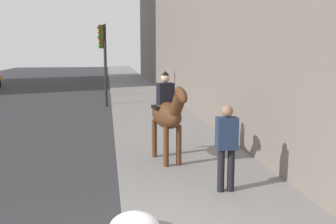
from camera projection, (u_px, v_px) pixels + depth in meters
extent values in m
ellipsoid|color=#4C2B16|center=(166.00, 115.00, 9.57)|extent=(1.58, 0.84, 0.66)
cylinder|color=#4C2B16|center=(179.00, 145.00, 9.31)|extent=(0.13, 0.13, 0.97)
cylinder|color=#4C2B16|center=(166.00, 146.00, 9.21)|extent=(0.13, 0.13, 0.97)
cylinder|color=#4C2B16|center=(166.00, 137.00, 10.15)|extent=(0.13, 0.13, 0.97)
cylinder|color=#4C2B16|center=(154.00, 138.00, 10.04)|extent=(0.13, 0.13, 0.97)
cylinder|color=#4C2B16|center=(178.00, 105.00, 8.80)|extent=(0.67, 0.40, 0.68)
ellipsoid|color=#4C2B16|center=(181.00, 95.00, 8.56)|extent=(0.66, 0.34, 0.49)
cylinder|color=black|center=(157.00, 114.00, 10.25)|extent=(0.30, 0.15, 0.55)
cube|color=black|center=(165.00, 107.00, 9.59)|extent=(0.55, 0.67, 0.08)
cube|color=black|center=(165.00, 94.00, 9.54)|extent=(0.35, 0.43, 0.55)
sphere|color=#D8AD8C|center=(165.00, 78.00, 9.47)|extent=(0.22, 0.22, 0.22)
cone|color=black|center=(165.00, 73.00, 9.45)|extent=(0.23, 0.23, 0.10)
cylinder|color=black|center=(221.00, 170.00, 7.58)|extent=(0.14, 0.14, 0.85)
cylinder|color=black|center=(231.00, 170.00, 7.61)|extent=(0.14, 0.14, 0.85)
cube|color=#1E2D47|center=(227.00, 133.00, 7.48)|extent=(0.27, 0.41, 0.62)
sphere|color=#8C664C|center=(227.00, 111.00, 7.41)|extent=(0.22, 0.22, 0.22)
cylinder|color=black|center=(106.00, 66.00, 19.45)|extent=(0.12, 0.12, 4.10)
cube|color=#2D280C|center=(101.00, 32.00, 19.16)|extent=(0.20, 0.24, 0.70)
sphere|color=red|center=(98.00, 28.00, 19.11)|extent=(0.14, 0.14, 0.14)
sphere|color=orange|center=(98.00, 32.00, 19.14)|extent=(0.14, 0.14, 0.14)
sphere|color=green|center=(99.00, 37.00, 19.18)|extent=(0.14, 0.14, 0.14)
cylinder|color=black|center=(105.00, 67.00, 23.25)|extent=(0.12, 0.12, 3.67)
cube|color=#2D280C|center=(101.00, 42.00, 23.00)|extent=(0.20, 0.24, 0.70)
sphere|color=red|center=(99.00, 39.00, 22.94)|extent=(0.14, 0.14, 0.14)
sphere|color=orange|center=(99.00, 42.00, 22.98)|extent=(0.14, 0.14, 0.14)
sphere|color=green|center=(99.00, 46.00, 23.01)|extent=(0.14, 0.14, 0.14)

